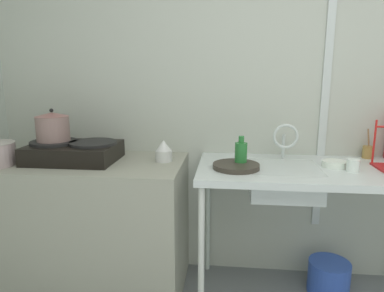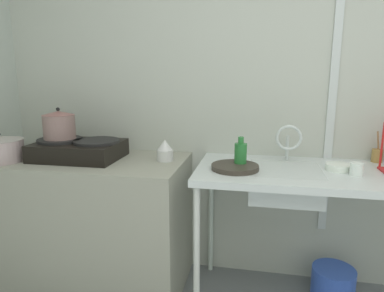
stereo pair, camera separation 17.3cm
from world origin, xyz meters
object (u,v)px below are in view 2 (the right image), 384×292
Objects in this scene: faucet at (289,139)px; frying_pan at (235,167)px; percolator at (165,151)px; cup_by_rack at (357,169)px; pot_on_left_burner at (59,125)px; utensil_jar at (377,155)px; pot_beside_stove at (0,149)px; sink_basin at (285,183)px; small_bowl_on_drainboard at (338,167)px; bottle_by_sink at (241,155)px; bucket_on_floor at (333,284)px; stove at (79,149)px.

faucet reaches higher than frying_pan.
cup_by_rack is (1.10, -0.11, -0.03)m from percolator.
pot_on_left_burner reaches higher than utensil_jar.
utensil_jar reaches higher than frying_pan.
sink_basin is (1.74, 0.16, -0.17)m from pot_beside_stove.
sink_basin is 0.31m from small_bowl_on_drainboard.
utensil_jar is (0.20, 0.33, 0.01)m from cup_by_rack.
bucket_on_floor is at bearing 10.65° from bottle_by_sink.
cup_by_rack is 0.50× the size of small_bowl_on_drainboard.
percolator is 1.92× the size of cup_by_rack.
pot_on_left_burner reaches higher than pot_beside_stove.
pot_on_left_burner is 1.80m from cup_by_rack.
stove reaches higher than bucket_on_floor.
utensil_jar is at bearing 8.28° from stove.
frying_pan is 1.48× the size of bottle_by_sink.
utensil_jar is (0.55, 0.12, -0.10)m from faucet.
pot_on_left_burner is at bearing -177.10° from bucket_on_floor.
percolator is 0.48m from bottle_by_sink.
pot_on_left_burner is 2.02m from bucket_on_floor.
bucket_on_floor is (2.08, 0.25, -0.84)m from pot_beside_stove.
pot_beside_stove is (-0.45, -0.16, 0.02)m from stove.
sink_basin is at bearing -0.06° from pot_on_left_burner.
utensil_jar is (0.85, 0.34, 0.03)m from frying_pan.
percolator is (1.01, 0.21, -0.01)m from pot_beside_stove.
bottle_by_sink reaches higher than percolator.
cup_by_rack is (2.11, 0.10, -0.05)m from pot_beside_stove.
pot_on_left_burner reaches higher than cup_by_rack.
pot_beside_stove is at bearing -169.41° from utensil_jar.
utensil_jar is (1.30, 0.22, -0.02)m from percolator.
percolator is at bearing 175.87° from sink_basin.
bottle_by_sink is (-0.62, 0.04, 0.04)m from cup_by_rack.
small_bowl_on_drainboard is (0.58, 0.10, 0.00)m from frying_pan.
sink_basin is (1.30, -0.00, -0.15)m from stove.
bottle_by_sink is at bearing -8.87° from percolator.
pot_beside_stove reaches higher than percolator.
percolator is at bearing 174.15° from cup_by_rack.
faucet is at bearing 6.13° from pot_on_left_burner.
percolator reaches higher than sink_basin.
frying_pan is at bearing -170.18° from small_bowl_on_drainboard.
pot_beside_stove is 2.05m from small_bowl_on_drainboard.
small_bowl_on_drainboard reaches higher than bucket_on_floor.
frying_pan is at bearing -165.70° from bucket_on_floor.
bottle_by_sink reaches higher than stove.
small_bowl_on_drainboard is at bearing -138.84° from utensil_jar.
percolator is 0.47m from frying_pan.
small_bowl_on_drainboard is 0.77× the size of bottle_by_sink.
percolator reaches higher than frying_pan.
cup_by_rack is at bearing -121.43° from utensil_jar.
stove is 1.04m from bottle_by_sink.
bottle_by_sink is at bearing -174.49° from small_bowl_on_drainboard.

